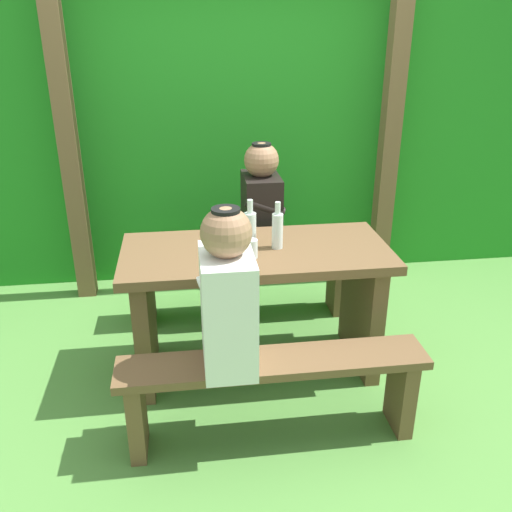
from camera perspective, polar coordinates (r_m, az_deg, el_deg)
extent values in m
plane|color=#508A3C|center=(3.22, 0.00, -11.31)|extent=(12.00, 12.00, 0.00)
cube|color=#218120|center=(4.38, -3.00, 12.74)|extent=(6.40, 0.82, 2.04)
cube|color=brown|center=(3.83, -18.88, 10.79)|extent=(0.12, 0.12, 2.15)
cube|color=brown|center=(4.02, 13.72, 11.94)|extent=(0.12, 0.12, 2.15)
cube|color=brown|center=(2.87, 0.00, 0.29)|extent=(1.40, 0.64, 0.05)
cube|color=brown|center=(3.03, -11.41, -6.68)|extent=(0.08, 0.54, 0.68)
cube|color=brown|center=(3.16, 10.88, -5.22)|extent=(0.08, 0.54, 0.68)
cube|color=brown|center=(2.50, 1.83, -11.02)|extent=(1.40, 0.24, 0.04)
cube|color=brown|center=(2.62, -12.26, -15.78)|extent=(0.07, 0.22, 0.40)
cube|color=brown|center=(2.79, 14.82, -13.43)|extent=(0.07, 0.22, 0.40)
cube|color=brown|center=(3.52, -1.27, -0.22)|extent=(1.40, 0.24, 0.04)
cube|color=brown|center=(3.61, -11.10, -3.95)|extent=(0.07, 0.22, 0.40)
cube|color=brown|center=(3.73, 8.28, -2.80)|extent=(0.07, 0.22, 0.40)
cube|color=white|center=(2.33, -2.93, -5.71)|extent=(0.22, 0.34, 0.52)
sphere|color=#936B4C|center=(2.18, -3.12, 2.43)|extent=(0.21, 0.21, 0.21)
cylinder|color=black|center=(2.15, -3.17, 4.65)|extent=(0.12, 0.12, 0.02)
cylinder|color=white|center=(2.41, -3.27, -1.94)|extent=(0.25, 0.07, 0.15)
cube|color=black|center=(3.43, 0.54, 4.16)|extent=(0.22, 0.34, 0.52)
sphere|color=#936B4C|center=(3.33, 0.57, 9.92)|extent=(0.21, 0.21, 0.21)
cylinder|color=black|center=(3.31, 0.57, 11.43)|extent=(0.12, 0.12, 0.02)
cylinder|color=black|center=(3.27, 0.90, 5.07)|extent=(0.25, 0.07, 0.15)
cylinder|color=silver|center=(2.74, -0.49, 0.77)|extent=(0.06, 0.06, 0.10)
cylinder|color=silver|center=(2.84, 2.24, 2.58)|extent=(0.06, 0.06, 0.19)
cylinder|color=silver|center=(2.80, 2.28, 4.98)|extent=(0.03, 0.03, 0.07)
cylinder|color=silver|center=(2.86, -0.61, 2.68)|extent=(0.06, 0.06, 0.19)
cylinder|color=silver|center=(2.81, -0.62, 5.15)|extent=(0.03, 0.03, 0.07)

